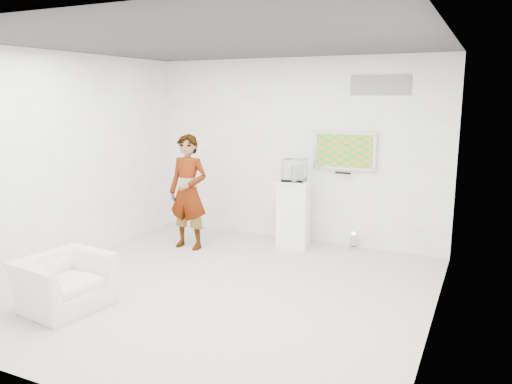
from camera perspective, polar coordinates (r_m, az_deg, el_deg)
room at (r=6.03m, az=-4.10°, el=2.34°), size 5.01×5.01×3.00m
tv at (r=7.96m, az=10.08°, el=4.68°), size 1.00×0.08×0.60m
logo_decal at (r=7.83m, az=14.01°, el=11.76°), size 0.90×0.02×0.30m
person at (r=7.91m, az=-7.74°, el=-0.01°), size 0.66×0.44×1.81m
armchair at (r=6.20m, az=-21.13°, el=-9.60°), size 0.94×1.04×0.60m
pedestal at (r=8.01m, az=4.32°, el=-2.51°), size 0.59×0.59×1.07m
floor_uplight at (r=8.09m, az=11.09°, el=-5.50°), size 0.18×0.18×0.26m
vitrine at (r=7.87m, az=4.40°, el=2.52°), size 0.39×0.39×0.34m
console at (r=7.88m, az=4.39°, el=2.16°), size 0.13×0.18×0.25m
wii_remote at (r=7.80m, az=-5.73°, el=5.26°), size 0.04×0.15×0.04m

